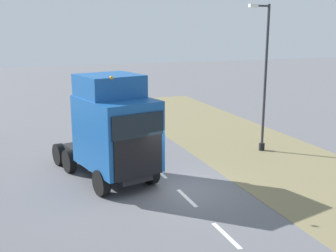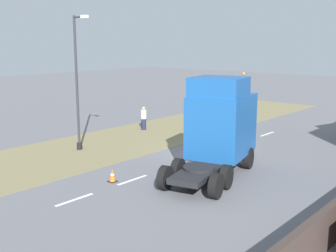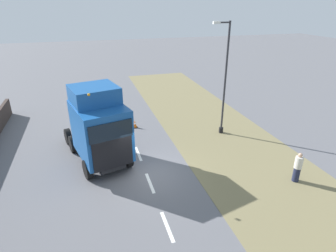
% 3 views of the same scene
% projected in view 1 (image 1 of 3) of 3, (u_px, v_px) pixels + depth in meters
% --- Properties ---
extents(ground_plane, '(120.00, 120.00, 0.00)m').
position_uv_depth(ground_plane, '(178.00, 190.00, 17.04)').
color(ground_plane, slate).
rests_on(ground_plane, ground).
extents(grass_verge, '(7.00, 44.00, 0.01)m').
position_uv_depth(grass_verge, '(301.00, 172.00, 19.07)').
color(grass_verge, olive).
rests_on(grass_verge, ground).
extents(lane_markings, '(0.16, 17.80, 0.00)m').
position_uv_depth(lane_markings, '(172.00, 184.00, 17.68)').
color(lane_markings, white).
rests_on(lane_markings, ground).
extents(lorry_cab, '(3.91, 6.60, 4.68)m').
position_uv_depth(lorry_cab, '(113.00, 130.00, 17.43)').
color(lorry_cab, black).
rests_on(lorry_cab, ground).
extents(lamp_post, '(1.27, 0.30, 7.54)m').
position_uv_depth(lamp_post, '(264.00, 85.00, 21.64)').
color(lamp_post, black).
rests_on(lamp_post, ground).
extents(traffic_cone_lead, '(0.36, 0.36, 0.58)m').
position_uv_depth(traffic_cone_lead, '(144.00, 143.00, 22.84)').
color(traffic_cone_lead, black).
rests_on(traffic_cone_lead, ground).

